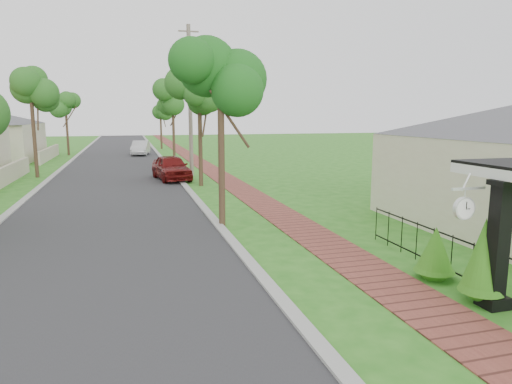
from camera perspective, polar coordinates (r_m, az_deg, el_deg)
name	(u,v)px	position (r m, az deg, el deg)	size (l,w,h in m)	color
ground	(255,313)	(8.95, -0.11, -14.88)	(160.00, 160.00, 0.00)	#286F1A
road	(115,179)	(28.11, -17.26, 1.57)	(7.00, 120.00, 0.02)	#28282B
kerb_right	(177,177)	(28.24, -9.84, 1.90)	(0.30, 120.00, 0.10)	#9E9E99
kerb_left	(47,181)	(28.44, -24.63, 1.22)	(0.30, 120.00, 0.10)	#9E9E99
sidewalk	(219,175)	(28.62, -4.66, 2.11)	(1.50, 120.00, 0.03)	brown
porch_post	(497,252)	(9.96, 27.94, -6.63)	(0.48, 0.48, 2.52)	black
picket_fence	(472,264)	(11.05, 25.44, -8.08)	(0.03, 8.02, 1.00)	black
street_trees	(115,103)	(34.71, -17.18, 10.53)	(10.70, 37.65, 5.89)	#382619
parked_car_red	(171,168)	(26.84, -10.55, 3.01)	(1.68, 4.18, 1.42)	#630F0E
parked_car_white	(141,148)	(44.24, -14.24, 5.35)	(1.40, 4.01, 1.32)	silver
near_tree	(221,86)	(15.18, -4.46, 13.04)	(2.26, 2.26, 5.81)	#382619
utility_pole	(190,101)	(28.11, -8.24, 11.17)	(1.20, 0.24, 8.95)	#76675C
station_clock	(464,207)	(9.73, 24.59, -1.70)	(0.76, 0.13, 0.64)	silver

